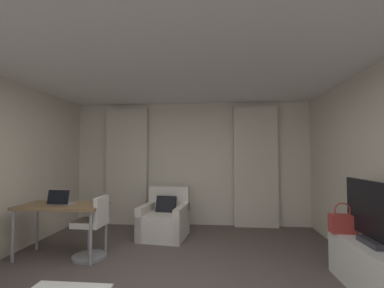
{
  "coord_description": "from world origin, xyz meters",
  "views": [
    {
      "loc": [
        0.53,
        -2.54,
        1.48
      ],
      "look_at": [
        0.18,
        1.44,
        1.65
      ],
      "focal_mm": 24.12,
      "sensor_mm": 36.0,
      "label": 1
    }
  ],
  "objects_px": {
    "handbag_primary": "(343,223)",
    "desk_chair": "(93,230)",
    "laptop": "(61,201)",
    "armchair": "(165,220)",
    "tv_console": "(373,269)",
    "desk": "(62,209)",
    "tv_flatscreen": "(374,215)"
  },
  "relations": [
    {
      "from": "desk",
      "to": "armchair",
      "type": "bearing_deg",
      "value": 38.28
    },
    {
      "from": "desk",
      "to": "tv_console",
      "type": "height_order",
      "value": "desk"
    },
    {
      "from": "desk_chair",
      "to": "tv_flatscreen",
      "type": "height_order",
      "value": "tv_flatscreen"
    },
    {
      "from": "handbag_primary",
      "to": "laptop",
      "type": "bearing_deg",
      "value": 175.86
    },
    {
      "from": "desk_chair",
      "to": "handbag_primary",
      "type": "relative_size",
      "value": 2.39
    },
    {
      "from": "tv_console",
      "to": "armchair",
      "type": "bearing_deg",
      "value": 146.67
    },
    {
      "from": "desk",
      "to": "tv_console",
      "type": "relative_size",
      "value": 1.09
    },
    {
      "from": "desk",
      "to": "handbag_primary",
      "type": "bearing_deg",
      "value": -4.27
    },
    {
      "from": "desk_chair",
      "to": "laptop",
      "type": "xyz_separation_m",
      "value": [
        -0.48,
        -0.0,
        0.41
      ]
    },
    {
      "from": "laptop",
      "to": "tv_console",
      "type": "xyz_separation_m",
      "value": [
        3.93,
        -0.66,
        -0.54
      ]
    },
    {
      "from": "armchair",
      "to": "handbag_primary",
      "type": "relative_size",
      "value": 2.41
    },
    {
      "from": "tv_flatscreen",
      "to": "handbag_primary",
      "type": "xyz_separation_m",
      "value": [
        -0.12,
        0.43,
        -0.2
      ]
    },
    {
      "from": "laptop",
      "to": "handbag_primary",
      "type": "bearing_deg",
      "value": -4.14
    },
    {
      "from": "laptop",
      "to": "desk",
      "type": "bearing_deg",
      "value": 26.09
    },
    {
      "from": "desk_chair",
      "to": "tv_console",
      "type": "relative_size",
      "value": 0.79
    },
    {
      "from": "tv_console",
      "to": "handbag_primary",
      "type": "bearing_deg",
      "value": 106.98
    },
    {
      "from": "desk",
      "to": "tv_console",
      "type": "distance_m",
      "value": 3.99
    },
    {
      "from": "desk_chair",
      "to": "tv_console",
      "type": "distance_m",
      "value": 3.51
    },
    {
      "from": "tv_flatscreen",
      "to": "handbag_primary",
      "type": "bearing_deg",
      "value": 105.16
    },
    {
      "from": "desk",
      "to": "tv_console",
      "type": "xyz_separation_m",
      "value": [
        3.91,
        -0.67,
        -0.42
      ]
    },
    {
      "from": "handbag_primary",
      "to": "desk_chair",
      "type": "bearing_deg",
      "value": 175.24
    },
    {
      "from": "armchair",
      "to": "desk_chair",
      "type": "relative_size",
      "value": 1.01
    },
    {
      "from": "armchair",
      "to": "tv_flatscreen",
      "type": "relative_size",
      "value": 0.86
    },
    {
      "from": "desk",
      "to": "tv_flatscreen",
      "type": "relative_size",
      "value": 1.18
    },
    {
      "from": "armchair",
      "to": "laptop",
      "type": "xyz_separation_m",
      "value": [
        -1.33,
        -1.05,
        0.51
      ]
    },
    {
      "from": "desk_chair",
      "to": "tv_flatscreen",
      "type": "relative_size",
      "value": 0.85
    },
    {
      "from": "handbag_primary",
      "to": "armchair",
      "type": "bearing_deg",
      "value": 151.91
    },
    {
      "from": "laptop",
      "to": "handbag_primary",
      "type": "distance_m",
      "value": 3.82
    },
    {
      "from": "desk",
      "to": "desk_chair",
      "type": "bearing_deg",
      "value": -0.74
    },
    {
      "from": "desk_chair",
      "to": "laptop",
      "type": "bearing_deg",
      "value": -179.86
    },
    {
      "from": "desk",
      "to": "handbag_primary",
      "type": "height_order",
      "value": "handbag_primary"
    },
    {
      "from": "desk",
      "to": "desk_chair",
      "type": "xyz_separation_m",
      "value": [
        0.47,
        -0.01,
        -0.29
      ]
    }
  ]
}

